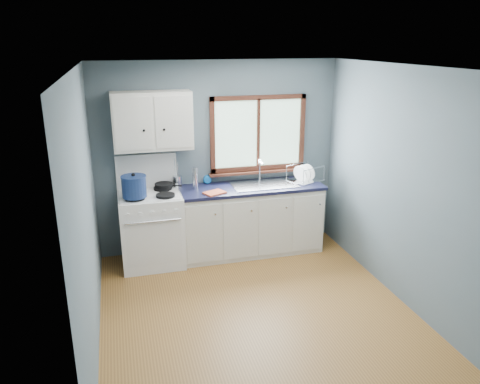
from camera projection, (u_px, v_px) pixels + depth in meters
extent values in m
cube|color=olive|center=(258.00, 314.00, 4.91)|extent=(3.20, 3.60, 0.02)
cube|color=white|center=(261.00, 66.00, 4.13)|extent=(3.20, 3.60, 0.02)
cube|color=#526168|center=(219.00, 157.00, 6.18)|extent=(3.20, 0.02, 2.50)
cube|color=#526168|center=(347.00, 294.00, 2.86)|extent=(3.20, 0.02, 2.50)
cube|color=#526168|center=(85.00, 216.00, 4.12)|extent=(0.02, 3.60, 2.50)
cube|color=#526168|center=(405.00, 188.00, 4.92)|extent=(0.02, 3.60, 2.50)
cube|color=white|center=(152.00, 229.00, 5.88)|extent=(0.76, 0.65, 0.92)
cube|color=white|center=(146.00, 171.00, 5.95)|extent=(0.76, 0.05, 0.44)
cube|color=silver|center=(149.00, 194.00, 5.73)|extent=(0.72, 0.59, 0.01)
cylinder|color=black|center=(135.00, 198.00, 5.54)|extent=(0.23, 0.23, 0.03)
cylinder|color=black|center=(165.00, 195.00, 5.63)|extent=(0.23, 0.23, 0.03)
cylinder|color=black|center=(134.00, 190.00, 5.82)|extent=(0.23, 0.23, 0.03)
cylinder|color=black|center=(163.00, 188.00, 5.91)|extent=(0.23, 0.23, 0.03)
cylinder|color=silver|center=(153.00, 222.00, 5.49)|extent=(0.66, 0.02, 0.02)
cube|color=silver|center=(154.00, 244.00, 5.60)|extent=(0.66, 0.01, 0.55)
cube|color=silver|center=(251.00, 220.00, 6.23)|extent=(1.85, 0.60, 0.88)
cube|color=black|center=(250.00, 247.00, 6.37)|extent=(1.85, 0.54, 0.08)
cube|color=black|center=(251.00, 187.00, 6.09)|extent=(1.89, 0.64, 0.04)
cube|color=silver|center=(264.00, 185.00, 6.12)|extent=(0.84, 0.46, 0.01)
cube|color=silver|center=(249.00, 191.00, 6.10)|extent=(0.36, 0.40, 0.14)
cube|color=silver|center=(278.00, 189.00, 6.19)|extent=(0.36, 0.40, 0.14)
cylinder|color=silver|center=(260.00, 171.00, 6.26)|extent=(0.02, 0.02, 0.28)
cylinder|color=silver|center=(261.00, 163.00, 6.16)|extent=(0.02, 0.16, 0.02)
sphere|color=silver|center=(260.00, 161.00, 6.22)|extent=(0.04, 0.04, 0.04)
cube|color=#9EC6A8|center=(258.00, 133.00, 6.20)|extent=(1.22, 0.01, 0.92)
cube|color=#462015|center=(259.00, 98.00, 6.04)|extent=(1.30, 0.05, 0.06)
cube|color=#462015|center=(258.00, 168.00, 6.33)|extent=(1.30, 0.05, 0.06)
cube|color=#462015|center=(212.00, 136.00, 6.03)|extent=(0.06, 0.05, 1.00)
cube|color=#462015|center=(302.00, 131.00, 6.34)|extent=(0.06, 0.05, 1.00)
cube|color=#462015|center=(258.00, 133.00, 6.18)|extent=(0.03, 0.05, 0.92)
cube|color=#462015|center=(258.00, 172.00, 6.32)|extent=(1.36, 0.10, 0.03)
cube|color=silver|center=(152.00, 121.00, 5.64)|extent=(0.95, 0.32, 0.70)
cube|color=silver|center=(133.00, 124.00, 5.43)|extent=(0.44, 0.01, 0.62)
cube|color=silver|center=(174.00, 122.00, 5.54)|extent=(0.44, 0.01, 0.62)
sphere|color=black|center=(144.00, 131.00, 5.47)|extent=(0.03, 0.03, 0.03)
sphere|color=black|center=(164.00, 130.00, 5.53)|extent=(0.03, 0.03, 0.03)
cylinder|color=black|center=(164.00, 185.00, 5.90)|extent=(0.30, 0.30, 0.05)
cube|color=black|center=(177.00, 186.00, 5.89)|extent=(0.13, 0.07, 0.01)
cylinder|color=navy|center=(134.00, 187.00, 5.50)|extent=(0.33, 0.33, 0.24)
cylinder|color=navy|center=(133.00, 177.00, 5.46)|extent=(0.34, 0.34, 0.02)
sphere|color=black|center=(133.00, 175.00, 5.46)|extent=(0.05, 0.05, 0.04)
cylinder|color=silver|center=(177.00, 182.00, 6.00)|extent=(0.15, 0.15, 0.15)
cylinder|color=silver|center=(178.00, 170.00, 5.97)|extent=(0.01, 0.01, 0.22)
cylinder|color=silver|center=(175.00, 168.00, 5.95)|extent=(0.01, 0.01, 0.26)
cylinder|color=silver|center=(177.00, 171.00, 5.94)|extent=(0.01, 0.01, 0.20)
cylinder|color=silver|center=(195.00, 178.00, 5.92)|extent=(0.09, 0.09, 0.28)
imported|color=#0C60AF|center=(207.00, 174.00, 6.11)|extent=(0.12, 0.12, 0.27)
cube|color=#C74F2F|center=(215.00, 193.00, 5.78)|extent=(0.30, 0.27, 0.02)
cube|color=silver|center=(305.00, 180.00, 6.31)|extent=(0.53, 0.48, 0.02)
cylinder|color=silver|center=(303.00, 179.00, 6.04)|extent=(0.01, 0.01, 0.21)
cylinder|color=silver|center=(324.00, 173.00, 6.29)|extent=(0.01, 0.01, 0.21)
cylinder|color=silver|center=(286.00, 174.00, 6.27)|extent=(0.01, 0.01, 0.21)
cylinder|color=silver|center=(307.00, 168.00, 6.51)|extent=(0.01, 0.01, 0.21)
cylinder|color=silver|center=(314.00, 168.00, 6.13)|extent=(0.38, 0.18, 0.01)
cylinder|color=silver|center=(297.00, 164.00, 6.36)|extent=(0.38, 0.18, 0.01)
cylinder|color=white|center=(300.00, 174.00, 6.21)|extent=(0.15, 0.23, 0.22)
cylinder|color=white|center=(304.00, 173.00, 6.26)|extent=(0.15, 0.23, 0.22)
cylinder|color=white|center=(308.00, 172.00, 6.31)|extent=(0.15, 0.23, 0.22)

